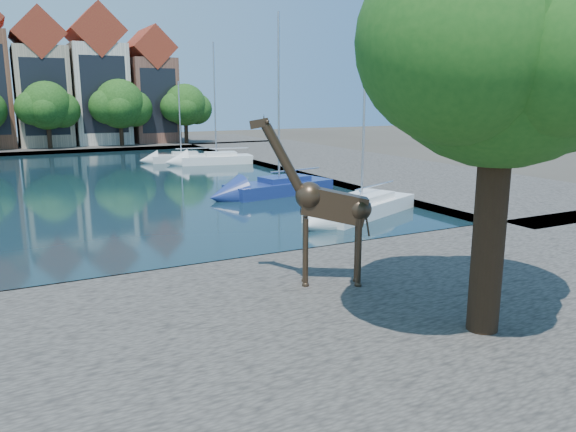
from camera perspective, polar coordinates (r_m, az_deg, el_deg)
The scene contains 17 objects.
ground at distance 20.17m, azimuth -16.66°, elevation -7.04°, with size 160.00×160.00×0.00m, color #38332B.
water_basin at distance 43.43m, azimuth -22.68°, elevation 2.74°, with size 38.00×50.00×0.08m, color black.
near_quay at distance 13.75m, azimuth -11.00°, elevation -14.93°, with size 50.00×14.00×0.50m, color #544F49.
far_quay at distance 75.15m, azimuth -24.84°, elevation 6.33°, with size 60.00×16.00×0.50m, color #544F49.
right_quay at distance 51.67m, azimuth 6.14°, elevation 5.22°, with size 14.00×52.00×0.50m, color #544F49.
plane_tree at distance 14.69m, azimuth 21.43°, elevation 16.09°, with size 8.32×6.40×10.62m.
townhouse_east_inner at distance 75.01m, azimuth -23.80°, elevation 12.16°, with size 5.94×9.18×15.79m.
townhouse_east_mid at distance 75.75m, azimuth -18.81°, elevation 12.81°, with size 6.43×9.18×16.65m.
townhouse_east_end at distance 77.01m, azimuth -13.87°, elevation 12.33°, with size 5.44×9.18×14.43m.
far_tree_mid_east at distance 69.54m, azimuth -23.22°, elevation 10.13°, with size 7.02×5.40×7.52m.
far_tree_east at distance 70.60m, azimuth -16.64°, elevation 10.70°, with size 7.54×5.80×7.84m.
far_tree_far_east at distance 72.54m, azimuth -10.32°, elevation 10.91°, with size 6.76×5.20×7.36m.
giraffe_statue at distance 17.62m, azimuth 3.76°, elevation 1.16°, with size 3.47×2.00×5.29m.
sailboat_right_a at distance 30.74m, azimuth 7.48°, elevation 1.20°, with size 7.78×5.36×9.83m.
sailboat_right_b at distance 36.93m, azimuth -0.91°, elevation 3.20°, with size 7.52×3.65×11.45m.
sailboat_right_c at distance 53.78m, azimuth -7.29°, elevation 5.92°, with size 6.96×3.52×11.11m.
sailboat_right_d at distance 55.81m, azimuth -10.79°, elevation 5.95°, with size 5.77×2.81×7.67m.
Camera 1 is at (-3.24, -18.83, 6.47)m, focal length 35.00 mm.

